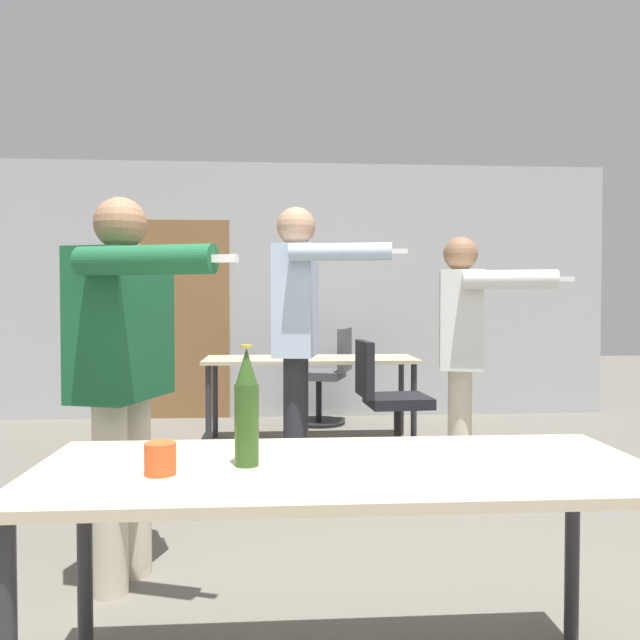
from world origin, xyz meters
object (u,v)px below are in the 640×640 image
at_px(person_left_plaid, 462,339).
at_px(drink_cup, 160,459).
at_px(person_center_tall, 298,320).
at_px(office_chair_side_rolled, 326,379).
at_px(office_chair_far_right, 388,405).
at_px(beer_bottle, 247,409).
at_px(person_far_watching, 125,354).

height_order(person_left_plaid, drink_cup, person_left_plaid).
distance_m(person_center_tall, office_chair_side_rolled, 2.34).
xyz_separation_m(person_center_tall, office_chair_far_right, (0.71, 0.80, -0.67)).
distance_m(office_chair_side_rolled, beer_bottle, 4.36).
relative_size(person_left_plaid, person_center_tall, 0.90).
xyz_separation_m(office_chair_side_rolled, drink_cup, (-0.80, -4.38, 0.32)).
height_order(office_chair_side_rolled, drink_cup, office_chair_side_rolled).
bearing_deg(person_left_plaid, person_center_tall, -75.52).
bearing_deg(person_far_watching, office_chair_far_right, 161.31).
xyz_separation_m(person_far_watching, office_chair_side_rolled, (1.12, 3.43, -0.53)).
relative_size(person_center_tall, office_chair_side_rolled, 1.89).
bearing_deg(office_chair_side_rolled, person_far_watching, 179.18).
distance_m(person_far_watching, drink_cup, 1.03).
height_order(person_left_plaid, person_center_tall, person_center_tall).
xyz_separation_m(person_left_plaid, person_center_tall, (-1.05, -0.02, 0.13)).
height_order(office_chair_far_right, office_chair_side_rolled, office_chair_side_rolled).
relative_size(person_left_plaid, beer_bottle, 4.63).
height_order(person_left_plaid, office_chair_side_rolled, person_left_plaid).
bearing_deg(drink_cup, person_far_watching, 108.75).
xyz_separation_m(office_chair_far_right, office_chair_side_rolled, (-0.36, 1.42, 0.03)).
relative_size(person_center_tall, office_chair_far_right, 1.97).
bearing_deg(person_left_plaid, office_chair_side_rolled, -148.89).
relative_size(person_far_watching, office_chair_side_rolled, 1.73).
xyz_separation_m(person_far_watching, person_center_tall, (0.77, 1.21, 0.11)).
bearing_deg(person_left_plaid, office_chair_far_right, -143.35).
relative_size(office_chair_far_right, beer_bottle, 2.60).
xyz_separation_m(person_far_watching, beer_bottle, (0.55, -0.87, -0.09)).
distance_m(person_far_watching, office_chair_side_rolled, 3.65).
distance_m(office_chair_side_rolled, drink_cup, 4.47).
bearing_deg(beer_bottle, drink_cup, -161.22).
distance_m(person_center_tall, drink_cup, 2.23).
height_order(person_far_watching, person_left_plaid, person_far_watching).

